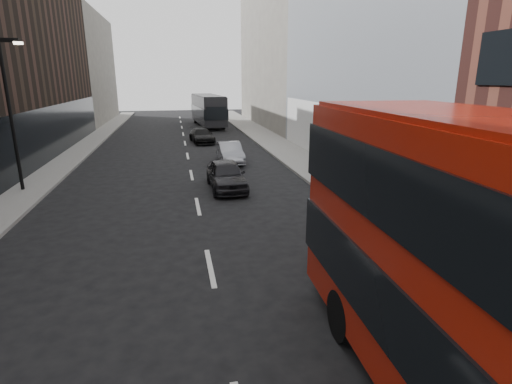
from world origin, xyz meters
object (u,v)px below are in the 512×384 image
car_a (226,175)px  car_b (230,153)px  street_lamp (11,106)px  grey_bus (208,110)px  car_c (202,136)px

car_a → car_b: size_ratio=1.05×
car_b → street_lamp: bearing=-155.7°
street_lamp → car_a: street_lamp is taller
street_lamp → grey_bus: 29.02m
grey_bus → car_c: (-1.66, -12.59, -1.29)m
street_lamp → car_c: street_lamp is taller
grey_bus → car_b: (-0.43, -21.53, -1.23)m
street_lamp → car_b: street_lamp is taller
grey_bus → car_b: bearing=-95.2°
car_a → car_c: size_ratio=1.00×
car_b → car_c: car_b is taller
grey_bus → car_a: 28.06m
street_lamp → grey_bus: (11.34, 26.62, -2.27)m
car_a → car_b: bearing=79.0°
street_lamp → car_a: size_ratio=1.63×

